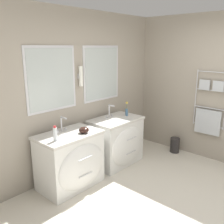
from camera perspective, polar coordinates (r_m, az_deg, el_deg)
ground_plane at (r=3.46m, az=18.75°, el=-22.15°), size 16.00×16.00×0.00m
wall_back at (r=4.11m, az=-7.61°, el=4.55°), size 5.20×0.15×2.60m
wall_right at (r=4.90m, az=18.65°, el=5.32°), size 0.13×4.13×2.60m
vanity_left at (r=3.77m, az=-9.30°, el=-10.83°), size 0.92×0.65×0.82m
vanity_right at (r=4.42m, az=1.21°, el=-6.65°), size 0.92×0.65×0.82m
faucet_left at (r=3.71m, az=-11.34°, el=-2.73°), size 0.17×0.14×0.23m
faucet_right at (r=4.37m, az=-0.50°, el=0.25°), size 0.17×0.14×0.23m
toiletry_bottle at (r=3.37m, az=-12.86°, el=-4.90°), size 0.06×0.06×0.21m
amenity_bowl at (r=3.62m, az=-6.43°, el=-4.13°), size 0.15×0.15×0.09m
flower_vase at (r=4.48m, az=3.37°, el=0.43°), size 0.05×0.05×0.26m
waste_bin at (r=5.11m, az=14.16°, el=-7.26°), size 0.18×0.18×0.30m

